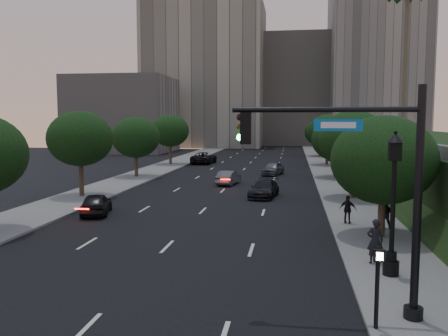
% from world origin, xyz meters
% --- Properties ---
extents(ground, '(160.00, 160.00, 0.00)m').
position_xyz_m(ground, '(0.00, 0.00, 0.00)').
color(ground, black).
rests_on(ground, ground).
extents(road_surface, '(16.00, 140.00, 0.02)m').
position_xyz_m(road_surface, '(0.00, 30.00, 0.01)').
color(road_surface, black).
rests_on(road_surface, ground).
extents(sidewalk_right, '(4.50, 140.00, 0.15)m').
position_xyz_m(sidewalk_right, '(10.25, 30.00, 0.07)').
color(sidewalk_right, slate).
rests_on(sidewalk_right, ground).
extents(sidewalk_left, '(4.50, 140.00, 0.15)m').
position_xyz_m(sidewalk_left, '(-10.25, 30.00, 0.07)').
color(sidewalk_left, slate).
rests_on(sidewalk_left, ground).
extents(parapet_wall, '(0.35, 90.00, 0.70)m').
position_xyz_m(parapet_wall, '(13.50, 28.00, 4.35)').
color(parapet_wall, slate).
rests_on(parapet_wall, embankment).
extents(office_block_left, '(26.00, 20.00, 32.00)m').
position_xyz_m(office_block_left, '(-14.00, 92.00, 16.00)').
color(office_block_left, gray).
rests_on(office_block_left, ground).
extents(office_block_mid, '(22.00, 18.00, 26.00)m').
position_xyz_m(office_block_mid, '(6.00, 102.00, 13.00)').
color(office_block_mid, '#9B978E').
rests_on(office_block_mid, ground).
extents(office_block_right, '(20.00, 22.00, 36.00)m').
position_xyz_m(office_block_right, '(24.00, 96.00, 18.00)').
color(office_block_right, gray).
rests_on(office_block_right, ground).
extents(office_block_filler, '(18.00, 16.00, 14.00)m').
position_xyz_m(office_block_filler, '(-26.00, 70.00, 7.00)').
color(office_block_filler, '#9B978E').
rests_on(office_block_filler, ground).
extents(tree_right_a, '(5.20, 5.20, 6.24)m').
position_xyz_m(tree_right_a, '(10.30, 8.00, 4.02)').
color(tree_right_a, '#38281C').
rests_on(tree_right_a, ground).
extents(tree_right_b, '(5.20, 5.20, 6.74)m').
position_xyz_m(tree_right_b, '(10.30, 20.00, 4.52)').
color(tree_right_b, '#38281C').
rests_on(tree_right_b, ground).
extents(tree_right_c, '(5.20, 5.20, 6.24)m').
position_xyz_m(tree_right_c, '(10.30, 33.00, 4.02)').
color(tree_right_c, '#38281C').
rests_on(tree_right_c, ground).
extents(tree_right_d, '(5.20, 5.20, 6.74)m').
position_xyz_m(tree_right_d, '(10.30, 47.00, 4.52)').
color(tree_right_d, '#38281C').
rests_on(tree_right_d, ground).
extents(tree_right_e, '(5.20, 5.20, 6.24)m').
position_xyz_m(tree_right_e, '(10.30, 62.00, 4.02)').
color(tree_right_e, '#38281C').
rests_on(tree_right_e, ground).
extents(tree_left_b, '(5.00, 5.00, 6.71)m').
position_xyz_m(tree_left_b, '(-10.30, 18.00, 4.58)').
color(tree_left_b, '#38281C').
rests_on(tree_left_b, ground).
extents(tree_left_c, '(5.00, 5.00, 6.34)m').
position_xyz_m(tree_left_c, '(-10.30, 31.00, 4.21)').
color(tree_left_c, '#38281C').
rests_on(tree_left_c, ground).
extents(tree_left_d, '(5.00, 5.00, 6.71)m').
position_xyz_m(tree_left_d, '(-10.30, 45.00, 4.58)').
color(tree_left_d, '#38281C').
rests_on(tree_left_d, ground).
extents(traffic_signal_mast, '(5.68, 0.56, 7.00)m').
position_xyz_m(traffic_signal_mast, '(8.33, -2.17, 3.67)').
color(traffic_signal_mast, black).
rests_on(traffic_signal_mast, ground).
extents(street_lamp, '(0.64, 0.64, 5.62)m').
position_xyz_m(street_lamp, '(9.57, 1.84, 2.63)').
color(street_lamp, black).
rests_on(street_lamp, ground).
extents(pedestrian_signal, '(0.30, 0.33, 2.50)m').
position_xyz_m(pedestrian_signal, '(8.22, -3.07, 1.57)').
color(pedestrian_signal, black).
rests_on(pedestrian_signal, ground).
extents(sedan_near_left, '(2.60, 4.34, 1.38)m').
position_xyz_m(sedan_near_left, '(-6.50, 11.94, 0.69)').
color(sedan_near_left, black).
rests_on(sedan_near_left, ground).
extents(sedan_mid_left, '(2.00, 4.17, 1.32)m').
position_xyz_m(sedan_mid_left, '(-0.04, 27.01, 0.66)').
color(sedan_mid_left, '#4F5156').
rests_on(sedan_mid_left, ground).
extents(sedan_far_left, '(3.05, 5.91, 1.59)m').
position_xyz_m(sedan_far_left, '(-6.25, 47.63, 0.80)').
color(sedan_far_left, black).
rests_on(sedan_far_left, ground).
extents(sedan_near_right, '(2.47, 4.77, 1.32)m').
position_xyz_m(sedan_near_right, '(3.66, 20.21, 0.66)').
color(sedan_near_right, black).
rests_on(sedan_near_right, ground).
extents(sedan_far_right, '(2.70, 4.53, 1.45)m').
position_xyz_m(sedan_far_right, '(3.74, 35.31, 0.72)').
color(sedan_far_right, '#55575C').
rests_on(sedan_far_right, ground).
extents(pedestrian_a, '(0.70, 0.49, 1.85)m').
position_xyz_m(pedestrian_a, '(9.22, 3.28, 1.08)').
color(pedestrian_a, black).
rests_on(pedestrian_a, sidewalk_right).
extents(pedestrian_b, '(0.84, 0.69, 1.58)m').
position_xyz_m(pedestrian_b, '(10.82, 9.92, 0.94)').
color(pedestrian_b, black).
rests_on(pedestrian_b, sidewalk_right).
extents(pedestrian_c, '(1.01, 0.62, 1.60)m').
position_xyz_m(pedestrian_c, '(8.98, 10.88, 0.95)').
color(pedestrian_c, black).
rests_on(pedestrian_c, sidewalk_right).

